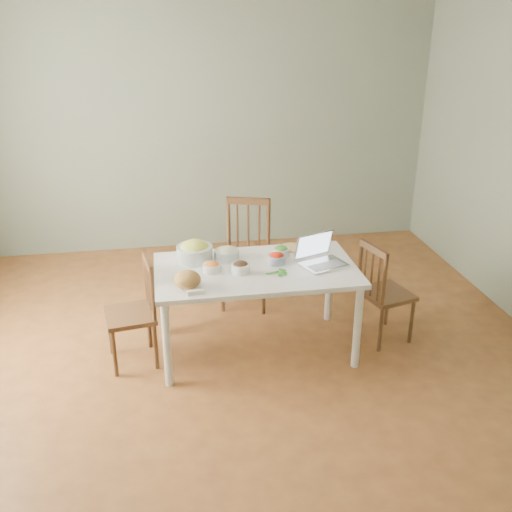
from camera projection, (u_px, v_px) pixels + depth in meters
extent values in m
cube|color=brown|center=(241.00, 360.00, 4.58)|extent=(5.00, 5.00, 0.00)
cube|color=gray|center=(206.00, 128.00, 6.30)|extent=(5.00, 0.00, 2.70)
cube|color=gray|center=(357.00, 440.00, 1.78)|extent=(5.00, 0.00, 2.70)
ellipsoid|color=#AE7C45|center=(187.00, 279.00, 4.12)|extent=(0.21, 0.21, 0.13)
cube|color=white|center=(196.00, 292.00, 4.04)|extent=(0.12, 0.05, 0.03)
cylinder|color=tan|center=(291.00, 248.00, 4.80)|extent=(0.23, 0.23, 0.02)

